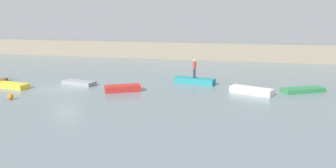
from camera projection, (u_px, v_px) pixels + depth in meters
ground_plane at (65, 88)px, 30.19m from camera, size 120.00×120.00×0.00m
embankment_wall at (142, 50)px, 51.58m from camera, size 80.00×1.20×2.51m
rowboat_yellow at (12, 85)px, 30.41m from camera, size 3.47×1.71×0.45m
rowboat_grey at (79, 83)px, 31.91m from camera, size 3.56×1.96×0.36m
rowboat_red at (123, 88)px, 29.01m from camera, size 3.28×2.58×0.54m
rowboat_teal at (194, 81)px, 32.33m from camera, size 4.15×1.89×0.55m
rowboat_white at (251, 91)px, 28.13m from camera, size 3.74×2.40×0.54m
rowboat_green at (303, 90)px, 28.74m from camera, size 3.91×2.93×0.37m
person_red_shirt at (194, 67)px, 32.07m from camera, size 0.32×0.32×1.86m
mooring_buoy at (10, 97)px, 26.21m from camera, size 0.45×0.45×0.45m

